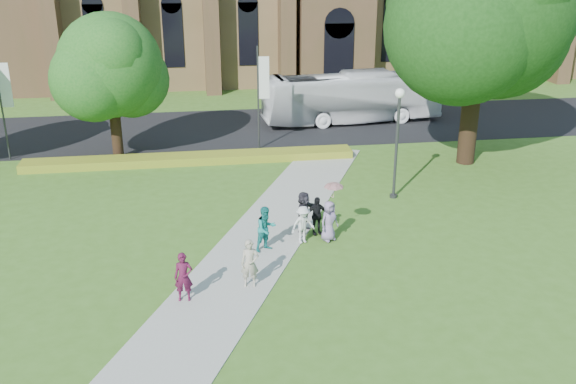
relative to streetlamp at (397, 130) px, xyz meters
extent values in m
plane|color=#406A1F|center=(-7.50, -6.50, -3.30)|extent=(160.00, 160.00, 0.00)
cube|color=black|center=(-7.50, 13.50, -3.29)|extent=(160.00, 10.00, 0.02)
cube|color=#B2B2A8|center=(-7.50, -5.50, -3.28)|extent=(15.58, 28.54, 0.04)
cube|color=gold|center=(-9.50, 6.70, -3.07)|extent=(18.00, 1.40, 0.45)
cube|color=brown|center=(2.50, 24.50, 1.20)|extent=(6.00, 2.50, 9.00)
cylinder|color=#38383D|center=(0.00, 0.00, -0.90)|extent=(0.14, 0.14, 4.80)
sphere|color=white|center=(0.00, 0.00, 1.72)|extent=(0.44, 0.44, 0.44)
cylinder|color=#38383D|center=(0.00, 0.00, -3.22)|extent=(0.36, 0.36, 0.15)
cylinder|color=#332114|center=(5.50, 4.50, 0.00)|extent=(0.96, 0.96, 6.60)
sphere|color=#14390F|center=(5.50, 4.50, 5.10)|extent=(9.60, 9.60, 9.60)
cylinder|color=#332114|center=(-13.50, 8.00, -1.23)|extent=(0.60, 0.60, 4.12)
sphere|color=#195319|center=(-13.50, 8.00, 1.95)|extent=(5.60, 5.60, 5.60)
cylinder|color=#38383D|center=(-5.50, 8.70, -0.30)|extent=(0.10, 0.10, 6.00)
cube|color=white|center=(-5.15, 8.70, 0.90)|extent=(0.60, 0.02, 2.40)
cylinder|color=#38383D|center=(-19.50, 8.70, -0.30)|extent=(0.10, 0.10, 6.00)
cube|color=white|center=(-19.15, 8.70, 0.90)|extent=(0.60, 0.02, 2.40)
imported|color=white|center=(1.31, 13.95, -1.60)|extent=(12.22, 3.84, 3.35)
imported|color=#4E122F|center=(-9.82, -8.15, -2.40)|extent=(0.65, 0.44, 1.72)
imported|color=#197D7A|center=(-6.66, -4.80, -2.35)|extent=(1.10, 1.03, 1.82)
imported|color=silver|center=(-5.12, -4.32, -2.48)|extent=(1.13, 0.85, 1.55)
imported|color=black|center=(-4.43, -3.58, -2.44)|extent=(1.00, 0.54, 1.62)
imported|color=gray|center=(-4.04, -4.25, -2.42)|extent=(0.97, 0.86, 1.67)
imported|color=#29272F|center=(-4.90, -3.24, -2.39)|extent=(1.26, 1.65, 1.74)
imported|color=#A29B87|center=(-7.55, -7.53, -2.38)|extent=(0.68, 0.48, 1.75)
imported|color=#CA8E8F|center=(-3.86, -4.15, -1.25)|extent=(0.97, 0.97, 0.66)
camera|label=1|loc=(-9.18, -27.34, 7.92)|focal=40.00mm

